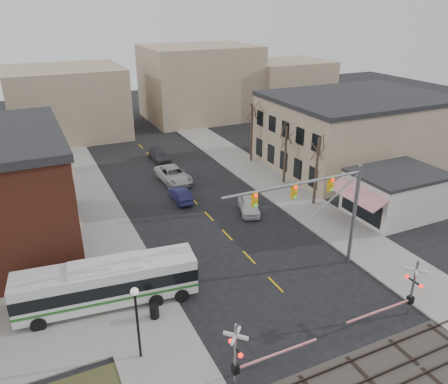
# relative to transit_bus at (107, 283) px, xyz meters

# --- Properties ---
(ground) EXTENTS (160.00, 160.00, 0.00)m
(ground) POSITION_rel_transit_bus_xyz_m (11.16, -4.82, -1.70)
(ground) COLOR black
(ground) RESTS_ON ground
(sidewalk_west) EXTENTS (5.00, 60.00, 0.12)m
(sidewalk_west) POSITION_rel_transit_bus_xyz_m (1.66, 15.18, -1.64)
(sidewalk_west) COLOR gray
(sidewalk_west) RESTS_ON ground
(sidewalk_east) EXTENTS (5.00, 60.00, 0.12)m
(sidewalk_east) POSITION_rel_transit_bus_xyz_m (20.66, 15.18, -1.64)
(sidewalk_east) COLOR gray
(sidewalk_east) RESTS_ON ground
(tan_building) EXTENTS (20.30, 15.30, 8.50)m
(tan_building) POSITION_rel_transit_bus_xyz_m (33.16, 15.18, 2.56)
(tan_building) COLOR gray
(tan_building) RESTS_ON ground
(awning_shop) EXTENTS (9.74, 6.20, 4.30)m
(awning_shop) POSITION_rel_transit_bus_xyz_m (27.13, 2.18, 0.47)
(awning_shop) COLOR beige
(awning_shop) RESTS_ON ground
(tree_east_a) EXTENTS (0.28, 0.28, 6.75)m
(tree_east_a) POSITION_rel_transit_bus_xyz_m (21.66, 7.18, 1.80)
(tree_east_a) COLOR #382B21
(tree_east_a) RESTS_ON sidewalk_east
(tree_east_b) EXTENTS (0.28, 0.28, 6.30)m
(tree_east_b) POSITION_rel_transit_bus_xyz_m (21.96, 13.18, 1.57)
(tree_east_b) COLOR #382B21
(tree_east_b) RESTS_ON sidewalk_east
(tree_east_c) EXTENTS (0.28, 0.28, 7.20)m
(tree_east_c) POSITION_rel_transit_bus_xyz_m (22.16, 21.18, 2.02)
(tree_east_c) COLOR #382B21
(tree_east_c) RESTS_ON sidewalk_east
(transit_bus) EXTENTS (11.81, 3.84, 2.99)m
(transit_bus) POSITION_rel_transit_bus_xyz_m (0.00, 0.00, 0.00)
(transit_bus) COLOR silver
(transit_bus) RESTS_ON ground
(traffic_signal_mast) EXTENTS (10.94, 0.30, 8.00)m
(traffic_signal_mast) POSITION_rel_transit_bus_xyz_m (14.84, -2.67, 4.09)
(traffic_signal_mast) COLOR gray
(traffic_signal_mast) RESTS_ON ground
(rr_crossing_west) EXTENTS (5.60, 1.36, 4.00)m
(rr_crossing_west) POSITION_rel_transit_bus_xyz_m (5.00, -9.54, 0.27)
(rr_crossing_west) COLOR gray
(rr_crossing_west) RESTS_ON ground
(rr_crossing_east) EXTENTS (5.60, 1.36, 4.00)m
(rr_crossing_east) POSITION_rel_transit_bus_xyz_m (16.81, -9.17, 0.27)
(rr_crossing_east) COLOR gray
(rr_crossing_east) RESTS_ON ground
(street_lamp) EXTENTS (0.44, 0.44, 4.65)m
(street_lamp) POSITION_rel_transit_bus_xyz_m (0.59, -5.55, 1.72)
(street_lamp) COLOR black
(street_lamp) RESTS_ON sidewalk_west
(trash_bin) EXTENTS (0.60, 0.60, 0.88)m
(trash_bin) POSITION_rel_transit_bus_xyz_m (2.29, -2.67, -1.14)
(trash_bin) COLOR black
(trash_bin) RESTS_ON sidewalk_west
(car_a) EXTENTS (3.11, 4.65, 1.47)m
(car_a) POSITION_rel_transit_bus_xyz_m (14.98, 8.36, -0.96)
(car_a) COLOR silver
(car_a) RESTS_ON ground
(car_b) EXTENTS (1.58, 4.12, 1.34)m
(car_b) POSITION_rel_transit_bus_xyz_m (9.98, 13.56, -1.03)
(car_b) COLOR #1D1D49
(car_b) RESTS_ON ground
(car_c) EXTENTS (3.14, 6.07, 1.64)m
(car_c) POSITION_rel_transit_bus_xyz_m (11.00, 18.76, -0.88)
(car_c) COLOR #B7B7B7
(car_c) RESTS_ON ground
(car_d) EXTENTS (1.98, 4.61, 1.32)m
(car_d) POSITION_rel_transit_bus_xyz_m (11.74, 26.25, -1.03)
(car_d) COLOR #3D3C41
(car_d) RESTS_ON ground
(pedestrian_near) EXTENTS (0.49, 0.73, 1.98)m
(pedestrian_near) POSITION_rel_transit_bus_xyz_m (1.07, 0.01, -0.59)
(pedestrian_near) COLOR #4C443D
(pedestrian_near) RESTS_ON sidewalk_west
(pedestrian_far) EXTENTS (0.88, 0.92, 1.50)m
(pedestrian_far) POSITION_rel_transit_bus_xyz_m (0.50, 2.72, -0.83)
(pedestrian_far) COLOR #303154
(pedestrian_far) RESTS_ON sidewalk_west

